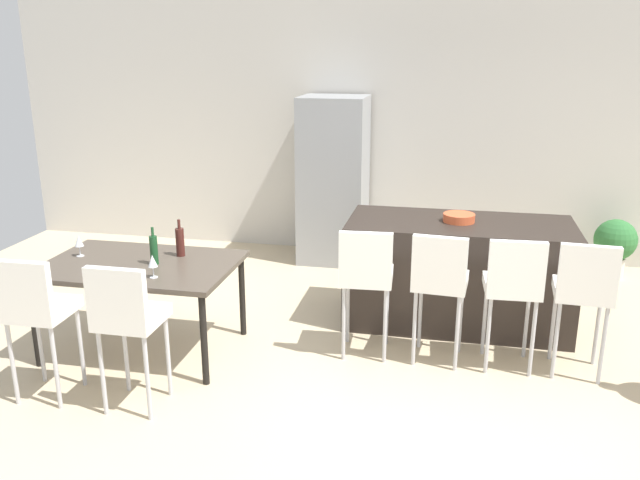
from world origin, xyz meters
The scene contains 17 objects.
ground_plane centered at (0.00, 0.00, 0.00)m, with size 10.00×10.00×0.00m, color #C6B28E.
back_wall centered at (0.00, 2.92, 1.45)m, with size 10.00×0.12×2.90m, color beige.
kitchen_island centered at (0.35, 0.97, 0.46)m, with size 1.91×0.87×0.92m, color black.
bar_chair_left centered at (-0.35, 0.15, 0.70)m, with size 0.42×0.42×1.05m.
bar_chair_middle centered at (0.21, 0.15, 0.70)m, with size 0.43×0.43×1.05m.
bar_chair_right centered at (0.74, 0.15, 0.70)m, with size 0.42×0.42×1.05m.
bar_chair_far centered at (1.23, 0.15, 0.70)m, with size 0.42×0.42×1.05m.
dining_table centered at (-2.10, -0.11, 0.68)m, with size 1.48×0.99×0.74m.
dining_chair_near centered at (-2.43, -0.96, 0.70)m, with size 0.41×0.41×1.05m.
dining_chair_far centered at (-1.77, -0.96, 0.70)m, with size 0.40×0.40×1.05m.
wine_bottle_end centered at (-1.86, 0.12, 0.86)m, with size 0.07×0.07×0.30m.
wine_bottle_far centered at (-1.97, -0.11, 0.86)m, with size 0.06×0.06×0.30m.
wine_glass_left centered at (-1.85, -0.39, 0.86)m, with size 0.07×0.07×0.17m.
wine_glass_middle centered at (-2.65, -0.05, 0.86)m, with size 0.07×0.07×0.17m.
refrigerator centered at (-1.05, 2.48, 0.92)m, with size 0.72×0.68×1.84m, color #939699.
fruit_bowl centered at (0.33, 0.98, 0.96)m, with size 0.27×0.27×0.07m, color #C6512D.
potted_plant centered at (1.96, 2.47, 0.37)m, with size 0.43×0.43×0.63m.
Camera 1 is at (0.26, -4.53, 2.39)m, focal length 36.53 mm.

